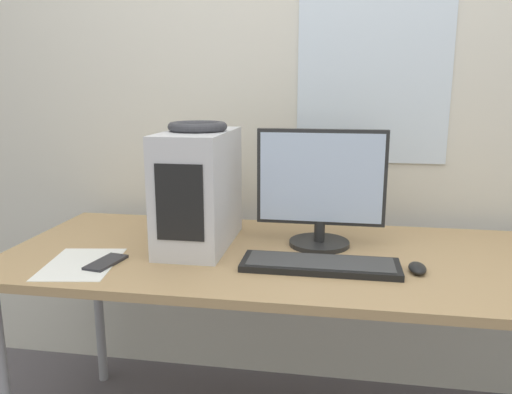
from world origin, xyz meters
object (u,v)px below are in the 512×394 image
object	(u,v)px
keyboard	(320,265)
monitor_main	(321,187)
headphones	(198,127)
mouse	(417,268)
pc_tower	(199,189)
cell_phone	(106,262)

from	to	relation	value
keyboard	monitor_main	bearing A→B (deg)	93.10
monitor_main	keyboard	xyz separation A→B (m)	(0.01, -0.23, -0.20)
monitor_main	keyboard	distance (m)	0.30
headphones	monitor_main	bearing A→B (deg)	6.93
headphones	mouse	distance (m)	0.84
pc_tower	monitor_main	xyz separation A→B (m)	(0.41, 0.05, 0.01)
headphones	keyboard	bearing A→B (deg)	-22.28
monitor_main	keyboard	size ratio (longest dim) A/B	0.91
monitor_main	cell_phone	size ratio (longest dim) A/B	2.75
mouse	cell_phone	xyz separation A→B (m)	(-0.95, -0.09, -0.01)
mouse	cell_phone	bearing A→B (deg)	-174.75
mouse	pc_tower	bearing A→B (deg)	167.37
pc_tower	headphones	xyz separation A→B (m)	(0.00, 0.00, 0.21)
headphones	cell_phone	distance (m)	0.53
mouse	keyboard	bearing A→B (deg)	-177.25
pc_tower	keyboard	world-z (taller)	pc_tower
cell_phone	mouse	bearing A→B (deg)	14.83
pc_tower	cell_phone	xyz separation A→B (m)	(-0.24, -0.25, -0.19)
headphones	mouse	bearing A→B (deg)	-12.69
monitor_main	mouse	bearing A→B (deg)	-35.14
mouse	monitor_main	bearing A→B (deg)	144.86
keyboard	mouse	distance (m)	0.29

